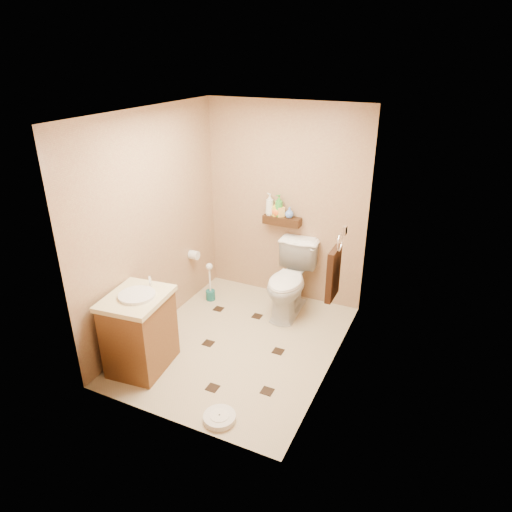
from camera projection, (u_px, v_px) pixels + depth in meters
The scene contains 20 objects.
ground at pixel (239, 343), 4.92m from camera, with size 2.50×2.50×0.00m, color #C1A88D.
wall_back at pixel (285, 204), 5.46m from camera, with size 2.00×0.04×2.40m, color tan.
wall_front at pixel (161, 299), 3.40m from camera, with size 2.00×0.04×2.40m, color tan.
wall_left at pixel (153, 225), 4.81m from camera, with size 0.04×2.50×2.40m, color tan.
wall_right at pixel (337, 259), 4.04m from camera, with size 0.04×2.50×2.40m, color tan.
ceiling at pixel (235, 112), 3.93m from camera, with size 2.00×2.50×0.02m, color white.
wall_shelf at pixel (282, 221), 5.47m from camera, with size 0.46×0.14×0.10m, color #3A210F.
floor_accents at pixel (240, 346), 4.87m from camera, with size 1.24×1.43×0.01m.
toilet at pixel (290, 281), 5.34m from camera, with size 0.47×0.83×0.84m, color white.
vanity at pixel (140, 331), 4.42m from camera, with size 0.60×0.70×0.92m.
bathroom_scale at pixel (220, 418), 3.89m from camera, with size 0.36×0.36×0.06m.
toilet_brush at pixel (210, 287), 5.71m from camera, with size 0.12×0.12×0.51m.
towel_ring at pixel (334, 271), 4.39m from camera, with size 0.12×0.30×0.76m.
toilet_paper at pixel (194, 255), 5.57m from camera, with size 0.12×0.11×0.12m.
bottle_a at pixel (270, 204), 5.45m from camera, with size 0.10×0.10×0.27m, color silver.
bottle_b at pixel (276, 209), 5.44m from camera, with size 0.08×0.08×0.18m, color yellow.
bottle_c at pixel (277, 209), 5.44m from camera, with size 0.13×0.13×0.16m, color orange.
bottle_d at pixel (279, 206), 5.41m from camera, with size 0.10×0.10×0.27m, color green.
bottle_e at pixel (281, 209), 5.42m from camera, with size 0.08×0.08×0.18m, color #F3BB51.
bottle_f at pixel (289, 212), 5.38m from camera, with size 0.10×0.10×0.13m, color #567FD8.
Camera 1 is at (1.90, -3.63, 2.90)m, focal length 32.00 mm.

